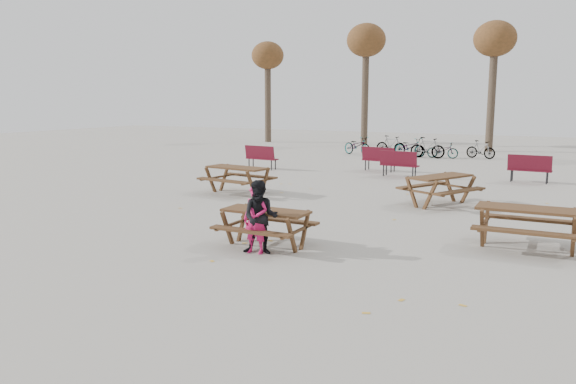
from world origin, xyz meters
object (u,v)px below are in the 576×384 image
at_px(soda_bottle, 260,208).
at_px(picnic_table_east, 528,229).
at_px(picnic_table_north, 237,180).
at_px(picnic_table_far, 440,190).
at_px(adult, 260,217).
at_px(food_tray, 266,210).
at_px(main_picnic_table, 266,219).
at_px(child, 256,219).

xyz_separation_m(soda_bottle, picnic_table_east, (4.83, 2.44, -0.42)).
height_order(picnic_table_north, picnic_table_far, picnic_table_north).
height_order(adult, picnic_table_north, adult).
relative_size(food_tray, picnic_table_east, 0.09).
xyz_separation_m(food_tray, adult, (0.10, -0.40, -0.06)).
relative_size(main_picnic_table, picnic_table_east, 0.90).
bearing_deg(adult, main_picnic_table, 90.66).
bearing_deg(picnic_table_north, main_picnic_table, -45.04).
xyz_separation_m(food_tray, soda_bottle, (-0.08, -0.09, 0.05)).
bearing_deg(child, adult, -8.63).
xyz_separation_m(adult, picnic_table_east, (4.65, 2.76, -0.30)).
bearing_deg(picnic_table_north, picnic_table_east, -11.45).
height_order(picnic_table_east, picnic_table_far, picnic_table_east).
bearing_deg(adult, picnic_table_east, 12.66).
distance_m(soda_bottle, picnic_table_east, 5.43).
bearing_deg(main_picnic_table, picnic_table_north, 127.47).
relative_size(picnic_table_north, picnic_table_far, 1.02).
relative_size(main_picnic_table, soda_bottle, 10.59).
height_order(child, adult, adult).
xyz_separation_m(child, adult, (0.11, -0.01, 0.05)).
distance_m(main_picnic_table, picnic_table_north, 6.66).
bearing_deg(food_tray, soda_bottle, -134.68).
height_order(adult, picnic_table_far, adult).
bearing_deg(picnic_table_far, soda_bottle, -172.13).
bearing_deg(adult, soda_bottle, 102.27).
distance_m(adult, picnic_table_east, 5.41).
relative_size(child, picnic_table_north, 0.67).
relative_size(main_picnic_table, picnic_table_far, 0.90).
distance_m(adult, picnic_table_far, 7.10).
relative_size(soda_bottle, picnic_table_east, 0.08).
height_order(food_tray, soda_bottle, soda_bottle).
xyz_separation_m(main_picnic_table, picnic_table_far, (2.19, 6.28, -0.16)).
distance_m(soda_bottle, child, 0.35).
bearing_deg(food_tray, child, -92.55).
bearing_deg(picnic_table_far, adult, -169.93).
distance_m(main_picnic_table, picnic_table_far, 6.66).
bearing_deg(picnic_table_far, picnic_table_east, -120.36).
distance_m(soda_bottle, picnic_table_far, 6.86).
distance_m(soda_bottle, adult, 0.38).
height_order(soda_bottle, adult, adult).
xyz_separation_m(food_tray, child, (-0.02, -0.39, -0.11)).
xyz_separation_m(main_picnic_table, soda_bottle, (-0.01, -0.20, 0.26)).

